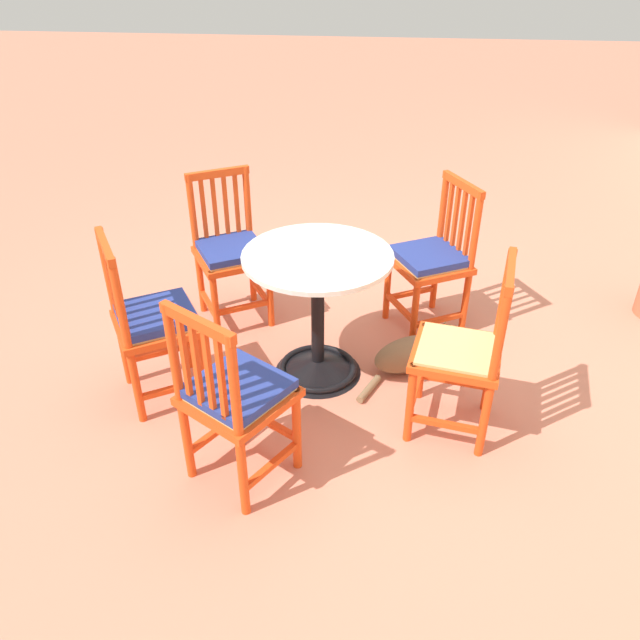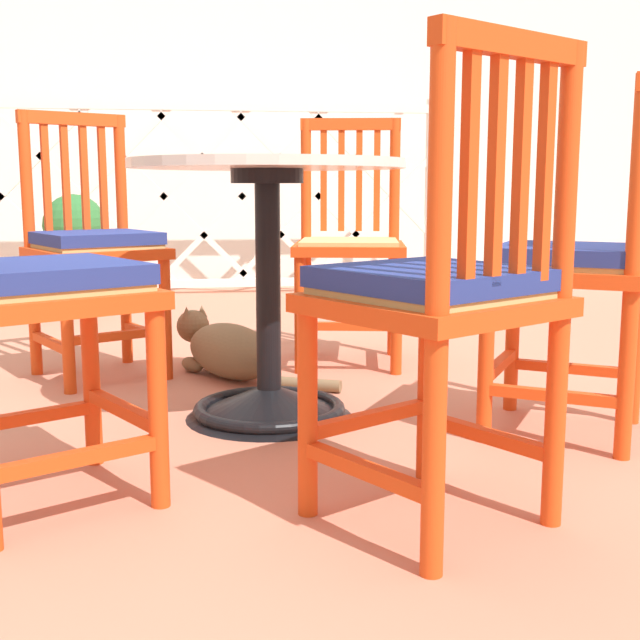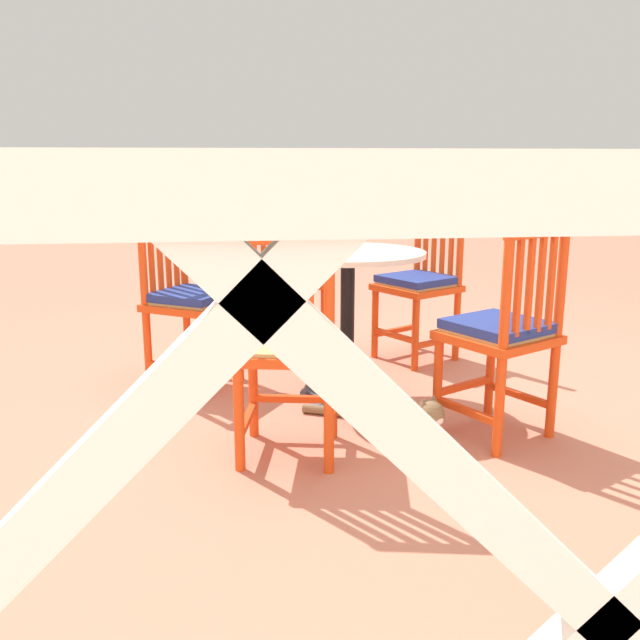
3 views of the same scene
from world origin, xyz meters
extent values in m
plane|color=#C6755B|center=(0.00, 0.00, 0.00)|extent=(24.00, 24.00, 0.00)
cone|color=black|center=(0.09, -0.02, 0.05)|extent=(0.48, 0.48, 0.10)
torus|color=black|center=(0.09, -0.02, 0.03)|extent=(0.44, 0.44, 0.04)
cylinder|color=black|center=(0.09, -0.02, 0.37)|extent=(0.07, 0.07, 0.66)
cylinder|color=black|center=(0.09, -0.02, 0.68)|extent=(0.20, 0.20, 0.04)
cylinder|color=silver|center=(0.09, -0.02, 0.72)|extent=(0.76, 0.76, 0.02)
cylinder|color=#D64214|center=(0.63, -0.32, 0.23)|extent=(0.04, 0.04, 0.45)
cylinder|color=#D64214|center=(0.81, -0.04, 0.23)|extent=(0.04, 0.04, 0.45)
cylinder|color=#D64214|center=(0.92, -0.50, 0.46)|extent=(0.04, 0.04, 0.91)
cylinder|color=#D64214|center=(1.10, -0.22, 0.46)|extent=(0.04, 0.04, 0.91)
cube|color=#D64214|center=(0.77, -0.41, 0.14)|extent=(0.30, 0.20, 0.03)
cube|color=#D64214|center=(0.95, -0.13, 0.14)|extent=(0.30, 0.20, 0.03)
cube|color=#D64214|center=(0.72, -0.18, 0.17)|extent=(0.20, 0.30, 0.03)
cube|color=#D64214|center=(0.86, -0.27, 0.43)|extent=(0.55, 0.55, 0.04)
cube|color=tan|center=(0.86, -0.27, 0.45)|extent=(0.48, 0.48, 0.02)
cube|color=#D64214|center=(0.95, -0.45, 0.68)|extent=(0.03, 0.03, 0.39)
cube|color=#D64214|center=(0.99, -0.39, 0.68)|extent=(0.03, 0.03, 0.39)
cube|color=#D64214|center=(1.03, -0.33, 0.68)|extent=(0.03, 0.03, 0.39)
cube|color=#D64214|center=(1.06, -0.27, 0.68)|extent=(0.03, 0.03, 0.39)
cube|color=#D64214|center=(1.01, -0.36, 0.89)|extent=(0.23, 0.34, 0.04)
cube|color=navy|center=(0.86, -0.27, 0.48)|extent=(0.50, 0.50, 0.04)
cylinder|color=#D64214|center=(0.58, 0.47, 0.23)|extent=(0.04, 0.04, 0.45)
cylinder|color=#D64214|center=(0.25, 0.53, 0.23)|extent=(0.04, 0.04, 0.45)
cylinder|color=#D64214|center=(0.64, 0.80, 0.46)|extent=(0.04, 0.04, 0.91)
cylinder|color=#D64214|center=(0.31, 0.86, 0.46)|extent=(0.04, 0.04, 0.91)
cube|color=#D64214|center=(0.61, 0.63, 0.14)|extent=(0.09, 0.34, 0.03)
cube|color=#D64214|center=(0.28, 0.70, 0.14)|extent=(0.09, 0.34, 0.03)
cube|color=#D64214|center=(0.41, 0.50, 0.17)|extent=(0.34, 0.09, 0.03)
cube|color=#D64214|center=(0.44, 0.67, 0.43)|extent=(0.47, 0.47, 0.04)
cube|color=tan|center=(0.44, 0.67, 0.45)|extent=(0.41, 0.41, 0.02)
cube|color=#D64214|center=(0.58, 0.81, 0.68)|extent=(0.03, 0.02, 0.39)
cube|color=#D64214|center=(0.51, 0.83, 0.68)|extent=(0.03, 0.02, 0.39)
cube|color=#D64214|center=(0.44, 0.84, 0.68)|extent=(0.03, 0.02, 0.39)
cube|color=#D64214|center=(0.37, 0.85, 0.68)|extent=(0.03, 0.02, 0.39)
cube|color=#D64214|center=(0.48, 0.83, 0.89)|extent=(0.38, 0.10, 0.04)
cylinder|color=#D64214|center=(-0.22, 0.50, 0.23)|extent=(0.04, 0.04, 0.45)
cylinder|color=#D64214|center=(-0.52, 0.34, 0.23)|extent=(0.04, 0.04, 0.45)
cylinder|color=#D64214|center=(-0.38, 0.80, 0.46)|extent=(0.04, 0.04, 0.91)
cylinder|color=#D64214|center=(-0.68, 0.64, 0.46)|extent=(0.04, 0.04, 0.91)
cube|color=#D64214|center=(-0.30, 0.65, 0.14)|extent=(0.19, 0.31, 0.03)
cube|color=#D64214|center=(-0.60, 0.49, 0.14)|extent=(0.19, 0.31, 0.03)
cube|color=#D64214|center=(-0.37, 0.42, 0.17)|extent=(0.31, 0.19, 0.03)
cube|color=#D64214|center=(-0.45, 0.57, 0.43)|extent=(0.54, 0.54, 0.04)
cube|color=tan|center=(-0.45, 0.57, 0.45)|extent=(0.47, 0.47, 0.02)
cube|color=#D64214|center=(-0.44, 0.77, 0.68)|extent=(0.03, 0.03, 0.39)
cube|color=#D64214|center=(-0.50, 0.74, 0.68)|extent=(0.03, 0.03, 0.39)
cube|color=#D64214|center=(-0.56, 0.70, 0.68)|extent=(0.03, 0.03, 0.39)
cube|color=#D64214|center=(-0.62, 0.67, 0.68)|extent=(0.03, 0.03, 0.39)
cube|color=#D64214|center=(-0.53, 0.72, 0.89)|extent=(0.35, 0.21, 0.04)
cube|color=navy|center=(-0.45, 0.57, 0.48)|extent=(0.49, 0.49, 0.04)
cylinder|color=#D64214|center=(-0.35, -0.36, 0.23)|extent=(0.04, 0.04, 0.45)
cylinder|color=#D64214|center=(-0.18, -0.66, 0.23)|extent=(0.04, 0.04, 0.45)
cylinder|color=#D64214|center=(-0.64, -0.53, 0.46)|extent=(0.04, 0.04, 0.91)
cylinder|color=#D64214|center=(-0.47, -0.83, 0.46)|extent=(0.04, 0.04, 0.91)
cube|color=#D64214|center=(-0.50, -0.45, 0.14)|extent=(0.31, 0.20, 0.03)
cube|color=#D64214|center=(-0.33, -0.74, 0.14)|extent=(0.31, 0.20, 0.03)
cube|color=#D64214|center=(-0.27, -0.51, 0.17)|extent=(0.20, 0.31, 0.03)
cube|color=#D64214|center=(-0.41, -0.60, 0.43)|extent=(0.55, 0.55, 0.04)
cube|color=tan|center=(-0.41, -0.60, 0.45)|extent=(0.48, 0.48, 0.02)
cube|color=#D64214|center=(-0.61, -0.59, 0.68)|extent=(0.03, 0.03, 0.39)
cube|color=#D64214|center=(-0.58, -0.65, 0.68)|extent=(0.03, 0.03, 0.39)
cube|color=#D64214|center=(-0.54, -0.71, 0.68)|extent=(0.03, 0.03, 0.39)
cube|color=#D64214|center=(-0.51, -0.77, 0.68)|extent=(0.03, 0.03, 0.39)
cube|color=#D64214|center=(-0.56, -0.68, 0.89)|extent=(0.22, 0.34, 0.04)
cube|color=navy|center=(-0.41, -0.60, 0.48)|extent=(0.49, 0.49, 0.04)
cylinder|color=#D64214|center=(0.12, -0.74, 0.23)|extent=(0.04, 0.04, 0.45)
cylinder|color=#D64214|center=(0.41, -0.56, 0.23)|extent=(0.04, 0.04, 0.45)
cylinder|color=#D64214|center=(0.29, -1.03, 0.46)|extent=(0.04, 0.04, 0.91)
cylinder|color=#D64214|center=(0.58, -0.85, 0.46)|extent=(0.04, 0.04, 0.91)
cube|color=#D64214|center=(0.21, -0.89, 0.14)|extent=(0.20, 0.30, 0.03)
cube|color=#D64214|center=(0.50, -0.71, 0.14)|extent=(0.20, 0.30, 0.03)
cube|color=#D64214|center=(0.26, -0.65, 0.17)|extent=(0.30, 0.20, 0.03)
cube|color=#D64214|center=(0.35, -0.80, 0.43)|extent=(0.55, 0.55, 0.04)
cube|color=tan|center=(0.35, -0.80, 0.45)|extent=(0.48, 0.48, 0.02)
cube|color=#D64214|center=(0.35, -1.00, 0.68)|extent=(0.03, 0.03, 0.39)
cube|color=#D64214|center=(0.41, -0.96, 0.68)|extent=(0.03, 0.03, 0.39)
cube|color=#D64214|center=(0.47, -0.92, 0.68)|extent=(0.03, 0.03, 0.39)
cube|color=#D64214|center=(0.53, -0.89, 0.68)|extent=(0.03, 0.03, 0.39)
cube|color=#D64214|center=(0.44, -0.94, 0.89)|extent=(0.34, 0.22, 0.04)
cube|color=navy|center=(0.35, -0.80, 0.48)|extent=(0.49, 0.49, 0.04)
ellipsoid|color=brown|center=(0.00, 0.48, 0.10)|extent=(0.40, 0.48, 0.19)
ellipsoid|color=silver|center=(-0.05, 0.57, 0.08)|extent=(0.22, 0.23, 0.14)
sphere|color=brown|center=(-0.13, 0.70, 0.15)|extent=(0.12, 0.12, 0.12)
ellipsoid|color=silver|center=(-0.15, 0.73, 0.14)|extent=(0.07, 0.06, 0.04)
cone|color=brown|center=(-0.15, 0.67, 0.20)|extent=(0.04, 0.04, 0.04)
cone|color=brown|center=(-0.10, 0.70, 0.20)|extent=(0.04, 0.04, 0.04)
ellipsoid|color=brown|center=(-0.14, 0.60, 0.03)|extent=(0.11, 0.13, 0.05)
ellipsoid|color=brown|center=(-0.04, 0.65, 0.03)|extent=(0.11, 0.13, 0.05)
cylinder|color=brown|center=(0.24, 0.27, 0.02)|extent=(0.22, 0.13, 0.04)
camera|label=1|loc=(2.84, 0.29, 2.11)|focal=34.91mm
camera|label=2|loc=(-0.07, -2.30, 0.65)|focal=46.01mm
camera|label=3|loc=(0.64, 3.24, 1.16)|focal=38.29mm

